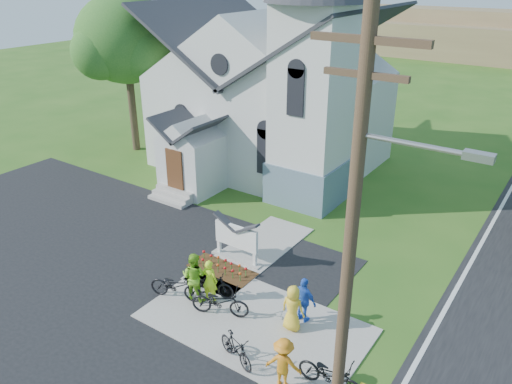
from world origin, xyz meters
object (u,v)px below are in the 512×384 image
Objects in this scene: bike_4 at (330,374)px; cyclist_4 at (293,308)px; cyclist_2 at (304,300)px; utility_pole at (354,234)px; cyclist_3 at (283,363)px; bike_3 at (236,349)px; church_sign at (236,237)px; bike_0 at (176,286)px; cyclist_0 at (210,280)px; bike_2 at (220,302)px; cyclist_1 at (194,277)px; bike_1 at (213,284)px.

cyclist_4 is at bearing 52.10° from bike_4.
cyclist_4 is (-0.09, -0.53, -0.01)m from cyclist_2.
cyclist_3 is (-1.75, 0.30, -4.59)m from utility_pole.
bike_4 is at bearing -57.70° from bike_3.
church_sign is 1.17× the size of bike_0.
cyclist_0 is 0.81× the size of bike_2.
cyclist_3 is (4.01, -1.83, -0.01)m from cyclist_0.
bike_3 is at bearing 72.07° from cyclist_4.
cyclist_3 is at bearing -135.58° from bike_2.
bike_0 is 0.99× the size of bike_2.
bike_2 is at bearing 77.99° from bike_4.
bike_1 is at bearing -145.92° from cyclist_1.
cyclist_0 is at bearing -40.49° from cyclist_3.
church_sign is 0.22× the size of utility_pole.
cyclist_4 reaches higher than bike_0.
bike_3 is at bearing -143.83° from bike_1.
cyclist_1 is at bearing 163.11° from utility_pole.
church_sign is 1.44× the size of cyclist_3.
cyclist_1 is at bearing 78.48° from bike_4.
cyclist_2 is 1.01× the size of cyclist_4.
bike_4 is at bearing -32.72° from church_sign.
cyclist_1 is 3.55m from cyclist_4.
cyclist_3 is 0.99× the size of cyclist_4.
cyclist_0 is 0.39m from bike_1.
cyclist_1 is (0.32, -2.80, -0.11)m from church_sign.
bike_2 is 2.20m from bike_3.
utility_pole is at bearing 154.34° from cyclist_3.
church_sign reaches higher than bike_0.
church_sign reaches higher than cyclist_0.
bike_2 is (-2.35, -1.26, -0.28)m from cyclist_2.
church_sign reaches higher than cyclist_2.
cyclist_3 is at bearing 170.28° from utility_pole.
bike_2 is 3.55m from cyclist_3.
bike_0 reaches higher than bike_1.
cyclist_1 is 1.12× the size of cyclist_2.
utility_pole is 6.06m from cyclist_2.
utility_pole reaches higher than bike_1.
utility_pole is (6.56, -4.70, 4.38)m from church_sign.
cyclist_1 is at bearing -83.50° from church_sign.
cyclist_4 is 2.59m from bike_4.
bike_0 is at bearing 72.92° from bike_2.
cyclist_2 reaches higher than bike_1.
bike_0 is 1.23× the size of bike_1.
cyclist_1 reaches higher than cyclist_2.
bike_0 is 1.23× the size of cyclist_3.
cyclist_1 is at bearing 6.02° from cyclist_4.
bike_1 is 5.36m from bike_4.
bike_1 is 0.81× the size of bike_2.
cyclist_2 is at bearing -23.83° from church_sign.
utility_pole is 4.99m from bike_4.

